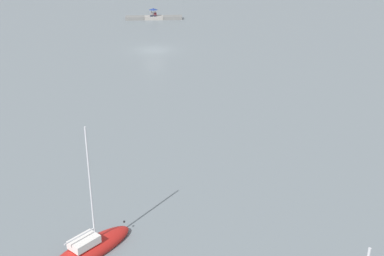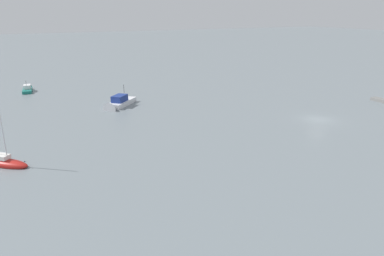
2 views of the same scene
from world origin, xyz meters
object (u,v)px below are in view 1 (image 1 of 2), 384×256
(person_seated_maroon_left, at_px, (155,15))
(sailboat_red_far, at_px, (89,249))
(umbrella_open_navy, at_px, (153,9))
(person_seated_grey_right, at_px, (152,15))

(person_seated_maroon_left, bearing_deg, sailboat_red_far, 97.39)
(umbrella_open_navy, bearing_deg, sailboat_red_far, 86.75)
(umbrella_open_navy, xyz_separation_m, sailboat_red_far, (3.39, 59.61, -1.36))
(person_seated_grey_right, xyz_separation_m, umbrella_open_navy, (-0.30, 0.00, 0.86))
(umbrella_open_navy, relative_size, sailboat_red_far, 0.18)
(person_seated_grey_right, bearing_deg, sailboat_red_far, 97.93)
(person_seated_maroon_left, relative_size, umbrella_open_navy, 0.54)
(umbrella_open_navy, bearing_deg, person_seated_grey_right, -0.81)
(person_seated_maroon_left, bearing_deg, umbrella_open_navy, 9.16)
(person_seated_grey_right, distance_m, umbrella_open_navy, 0.91)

